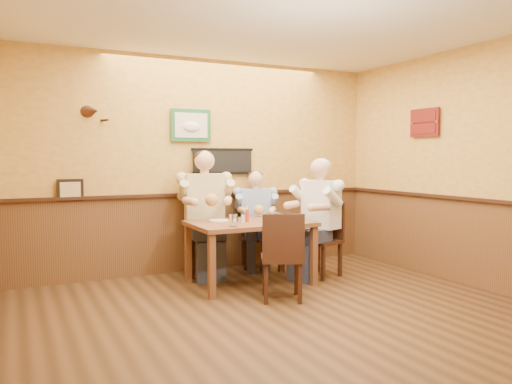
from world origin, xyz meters
TOP-DOWN VIEW (x-y plane):
  - room at (0.13, 0.17)m, footprint 5.02×5.03m
  - dining_table at (0.20, 1.50)m, footprint 1.40×0.90m
  - chair_back_left at (-0.12, 2.20)m, footprint 0.54×0.54m
  - chair_back_right at (0.65, 2.29)m, footprint 0.49×0.49m
  - chair_right_end at (1.17, 1.47)m, footprint 0.55×0.55m
  - chair_near_side at (0.22, 0.78)m, footprint 0.57×0.57m
  - diner_tan_shirt at (-0.12, 2.20)m, footprint 0.77×0.77m
  - diner_blue_polo at (0.65, 2.29)m, footprint 0.70×0.70m
  - diner_white_elder at (1.17, 1.47)m, footprint 0.78×0.78m
  - water_glass_left at (-0.16, 1.20)m, footprint 0.11×0.11m
  - water_glass_mid at (0.41, 1.24)m, footprint 0.09×0.09m
  - cola_tumbler at (0.54, 1.24)m, footprint 0.11×0.11m
  - hot_sauce_bottle at (0.15, 1.49)m, footprint 0.05×0.05m
  - salt_shaker at (0.07, 1.44)m, footprint 0.04×0.04m
  - pepper_shaker at (0.03, 1.52)m, footprint 0.04×0.04m
  - plate_far_left at (-0.12, 1.70)m, footprint 0.25×0.25m
  - plate_far_right at (0.68, 1.68)m, footprint 0.28×0.28m

SIDE VIEW (x-z plane):
  - chair_back_right at x=0.65m, z-range 0.00..0.83m
  - chair_near_side at x=0.22m, z-range 0.00..0.93m
  - chair_right_end at x=1.17m, z-range 0.00..0.94m
  - chair_back_left at x=-0.12m, z-range 0.00..1.00m
  - diner_blue_polo at x=0.65m, z-range 0.00..1.19m
  - dining_table at x=0.20m, z-range 0.28..1.03m
  - diner_white_elder at x=1.17m, z-range 0.00..1.34m
  - diner_tan_shirt at x=-0.12m, z-range 0.00..1.43m
  - plate_far_right at x=0.68m, z-range 0.75..0.76m
  - plate_far_left at x=-0.12m, z-range 0.75..0.77m
  - pepper_shaker at x=0.03m, z-range 0.75..0.83m
  - salt_shaker at x=0.07m, z-range 0.75..0.84m
  - cola_tumbler at x=0.54m, z-range 0.75..0.86m
  - water_glass_mid at x=0.41m, z-range 0.75..0.87m
  - water_glass_left at x=-0.16m, z-range 0.75..0.88m
  - hot_sauce_bottle at x=0.15m, z-range 0.75..0.92m
  - room at x=0.13m, z-range 0.28..3.09m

